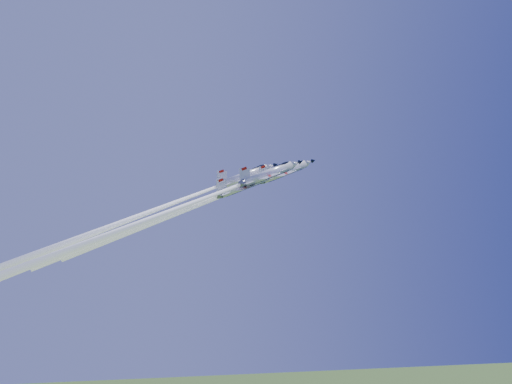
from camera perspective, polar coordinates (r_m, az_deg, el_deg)
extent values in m
cylinder|color=white|center=(123.99, 2.85, 2.03)|extent=(5.83, 3.85, 10.78)
cone|color=white|center=(127.07, 5.25, 2.95)|extent=(2.63, 2.27, 2.67)
cone|color=black|center=(127.83, 5.79, 3.16)|extent=(1.32, 1.15, 1.34)
cone|color=slate|center=(121.38, 0.53, 1.14)|extent=(2.27, 2.10, 1.76)
ellipsoid|color=black|center=(125.89, 4.33, 2.91)|extent=(2.89, 1.52, 1.91)
cube|color=black|center=(125.22, 3.79, 2.81)|extent=(1.04, 0.35, 0.65)
cube|color=white|center=(123.52, 2.46, 1.77)|extent=(4.96, 9.14, 2.42)
cube|color=white|center=(125.97, 3.41, 2.23)|extent=(2.90, 1.58, 1.33)
cube|color=white|center=(124.00, 3.92, 2.28)|extent=(2.90, 1.58, 1.33)
cube|color=white|center=(121.76, 0.89, 1.23)|extent=(2.58, 5.01, 1.29)
cube|color=white|center=(121.72, 0.78, 1.94)|extent=(2.98, 0.92, 3.34)
cube|color=#B61809|center=(121.72, 0.71, 2.52)|extent=(1.20, 0.40, 0.89)
cube|color=black|center=(124.09, 2.96, 1.67)|extent=(8.37, 1.81, 3.66)
sphere|color=white|center=(121.29, 0.44, 1.11)|extent=(0.91, 0.80, 0.87)
cone|color=white|center=(113.96, -8.74, -2.42)|extent=(17.44, 9.53, 40.37)
cylinder|color=white|center=(123.03, -1.17, 1.57)|extent=(6.05, 4.00, 11.20)
cone|color=white|center=(125.83, 1.44, 2.55)|extent=(2.73, 2.36, 2.78)
cone|color=black|center=(126.52, 2.02, 2.77)|extent=(1.38, 1.19, 1.39)
cone|color=slate|center=(120.71, -3.68, 0.63)|extent=(2.36, 2.18, 1.83)
ellipsoid|color=black|center=(124.75, 0.44, 2.50)|extent=(3.00, 1.57, 1.99)
cube|color=black|center=(124.13, -0.15, 2.40)|extent=(1.08, 0.36, 0.68)
cube|color=white|center=(122.60, -1.59, 1.30)|extent=(5.15, 9.49, 2.52)
cube|color=white|center=(124.98, -0.52, 1.79)|extent=(3.01, 1.64, 1.39)
cube|color=white|center=(122.86, -0.06, 1.84)|extent=(3.01, 1.64, 1.39)
cube|color=white|center=(121.04, -3.30, 0.73)|extent=(2.68, 5.21, 1.34)
cube|color=white|center=(121.00, -3.41, 1.46)|extent=(3.10, 0.96, 3.47)
cube|color=#B61809|center=(121.00, -3.48, 2.07)|extent=(1.25, 0.42, 0.93)
cube|color=black|center=(123.11, -1.05, 1.19)|extent=(8.69, 1.88, 3.80)
sphere|color=white|center=(120.62, -3.78, 0.59)|extent=(0.94, 0.83, 0.90)
cone|color=white|center=(114.32, -14.50, -3.44)|extent=(19.56, 10.62, 45.61)
cylinder|color=white|center=(114.37, 1.21, 1.80)|extent=(5.98, 3.95, 11.05)
cone|color=white|center=(117.38, 3.92, 2.83)|extent=(2.69, 2.33, 2.74)
cone|color=black|center=(118.13, 4.53, 3.06)|extent=(1.36, 1.18, 1.38)
cone|color=slate|center=(111.87, -1.41, 0.81)|extent=(2.33, 2.15, 1.81)
ellipsoid|color=black|center=(116.23, 2.88, 2.78)|extent=(2.96, 1.55, 1.96)
cube|color=black|center=(115.56, 2.28, 2.67)|extent=(1.06, 0.36, 0.67)
cube|color=white|center=(113.92, 0.78, 1.52)|extent=(5.08, 9.37, 2.48)
cube|color=white|center=(116.36, 1.87, 2.03)|extent=(2.97, 1.62, 1.37)
cube|color=white|center=(114.31, 2.40, 2.08)|extent=(2.97, 1.62, 1.37)
cube|color=white|center=(112.22, -1.00, 0.91)|extent=(2.64, 5.14, 1.32)
cube|color=white|center=(112.18, -1.13, 1.69)|extent=(3.05, 0.94, 3.42)
cube|color=#B61809|center=(112.18, -1.20, 2.34)|extent=(1.23, 0.41, 0.92)
cube|color=black|center=(114.47, 1.34, 1.40)|extent=(8.58, 1.85, 3.75)
sphere|color=white|center=(111.78, -1.51, 0.77)|extent=(0.93, 0.82, 0.89)
cone|color=white|center=(104.71, -13.15, -3.66)|extent=(19.71, 10.68, 46.03)
cylinder|color=white|center=(115.69, -1.16, 0.69)|extent=(5.87, 3.88, 10.86)
cone|color=white|center=(118.38, 1.53, 1.72)|extent=(2.65, 2.29, 2.69)
cone|color=black|center=(119.05, 2.14, 1.95)|extent=(1.33, 1.16, 1.35)
cone|color=slate|center=(113.47, -3.74, -0.31)|extent=(2.28, 2.11, 1.78)
ellipsoid|color=black|center=(117.33, 0.50, 1.65)|extent=(2.91, 1.53, 1.93)
cube|color=black|center=(116.74, -0.10, 1.54)|extent=(1.04, 0.35, 0.66)
cube|color=white|center=(115.29, -1.59, 0.40)|extent=(4.99, 9.20, 2.44)
cube|color=white|center=(117.58, -0.48, 0.92)|extent=(2.92, 1.59, 1.34)
cube|color=white|center=(115.52, -0.01, 0.96)|extent=(2.92, 1.59, 1.34)
cube|color=white|center=(113.79, -3.35, -0.20)|extent=(2.60, 5.05, 1.30)
cube|color=white|center=(113.73, -3.47, 0.56)|extent=(3.00, 0.93, 3.36)
cube|color=#B61809|center=(113.71, -3.54, 1.19)|extent=(1.21, 0.41, 0.90)
cube|color=black|center=(115.78, -1.03, 0.30)|extent=(8.43, 1.82, 3.68)
sphere|color=white|center=(113.40, -3.84, -0.34)|extent=(0.91, 0.80, 0.87)
cone|color=white|center=(108.39, -12.41, -3.61)|extent=(15.25, 8.46, 34.82)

